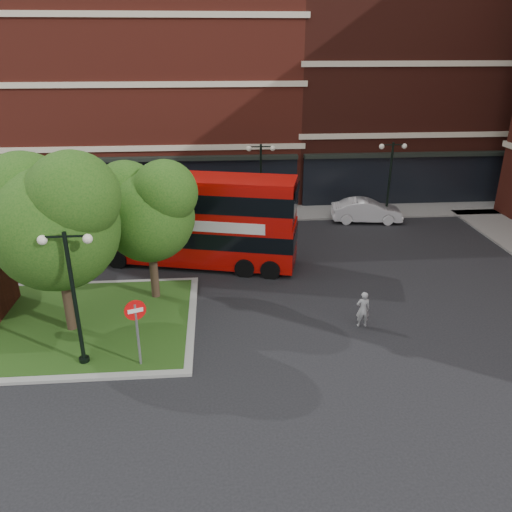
{
  "coord_description": "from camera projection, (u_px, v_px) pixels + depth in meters",
  "views": [
    {
      "loc": [
        -0.64,
        -14.93,
        10.46
      ],
      "look_at": [
        0.94,
        4.8,
        2.0
      ],
      "focal_mm": 35.0,
      "sensor_mm": 36.0,
      "label": 1
    }
  ],
  "objects": [
    {
      "name": "ground",
      "position": [
        241.0,
        361.0,
        17.84
      ],
      "size": [
        120.0,
        120.0,
        0.0
      ],
      "primitive_type": "plane",
      "color": "black",
      "rests_on": "ground"
    },
    {
      "name": "tree_island_west",
      "position": [
        51.0,
        215.0,
        17.84
      ],
      "size": [
        5.4,
        4.71,
        7.21
      ],
      "color": "#2D2116",
      "rests_on": "ground"
    },
    {
      "name": "tree_island_east",
      "position": [
        147.0,
        207.0,
        20.56
      ],
      "size": [
        4.46,
        3.9,
        6.29
      ],
      "color": "#2D2116",
      "rests_on": "ground"
    },
    {
      "name": "lamp_island",
      "position": [
        74.0,
        293.0,
        16.51
      ],
      "size": [
        1.72,
        0.36,
        5.0
      ],
      "color": "black",
      "rests_on": "ground"
    },
    {
      "name": "traffic_island",
      "position": [
        38.0,
        325.0,
        19.98
      ],
      "size": [
        12.6,
        7.6,
        0.15
      ],
      "color": "gray",
      "rests_on": "ground"
    },
    {
      "name": "car_white",
      "position": [
        367.0,
        211.0,
        31.49
      ],
      "size": [
        4.52,
        2.02,
        1.44
      ],
      "primitive_type": "imported",
      "rotation": [
        0.0,
        0.0,
        1.45
      ],
      "color": "silver",
      "rests_on": "ground"
    },
    {
      "name": "terrace_far_left",
      "position": [
        114.0,
        95.0,
        36.51
      ],
      "size": [
        26.0,
        12.0,
        14.0
      ],
      "primitive_type": "cube",
      "color": "maroon",
      "rests_on": "ground"
    },
    {
      "name": "pavement_far",
      "position": [
        228.0,
        214.0,
        32.95
      ],
      "size": [
        44.0,
        3.0,
        0.12
      ],
      "primitive_type": "cube",
      "color": "slate",
      "rests_on": "ground"
    },
    {
      "name": "no_entry_sign",
      "position": [
        136.0,
        320.0,
        16.75
      ],
      "size": [
        0.7,
        0.3,
        2.64
      ],
      "rotation": [
        0.0,
        0.0,
        0.35
      ],
      "color": "slate",
      "rests_on": "ground"
    },
    {
      "name": "lamp_far_right",
      "position": [
        390.0,
        178.0,
        30.76
      ],
      "size": [
        1.72,
        0.36,
        5.0
      ],
      "color": "black",
      "rests_on": "ground"
    },
    {
      "name": "terrace_far_right",
      "position": [
        408.0,
        79.0,
        37.73
      ],
      "size": [
        18.0,
        12.0,
        16.0
      ],
      "primitive_type": "cube",
      "color": "#471911",
      "rests_on": "ground"
    },
    {
      "name": "car_silver",
      "position": [
        242.0,
        214.0,
        30.93
      ],
      "size": [
        4.2,
        1.99,
        1.39
      ],
      "primitive_type": "imported",
      "rotation": [
        0.0,
        0.0,
        1.66
      ],
      "color": "#AEB1B6",
      "rests_on": "ground"
    },
    {
      "name": "bus",
      "position": [
        190.0,
        214.0,
        24.78
      ],
      "size": [
        10.76,
        4.84,
        4.01
      ],
      "rotation": [
        0.0,
        0.0,
        -0.24
      ],
      "color": "#B30B07",
      "rests_on": "ground"
    },
    {
      "name": "woman",
      "position": [
        363.0,
        309.0,
        19.74
      ],
      "size": [
        0.56,
        0.37,
        1.52
      ],
      "primitive_type": "imported",
      "rotation": [
        0.0,
        0.0,
        3.15
      ],
      "color": "gray",
      "rests_on": "ground"
    },
    {
      "name": "lamp_far_left",
      "position": [
        261.0,
        180.0,
        30.17
      ],
      "size": [
        1.72,
        0.36,
        5.0
      ],
      "color": "black",
      "rests_on": "ground"
    }
  ]
}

